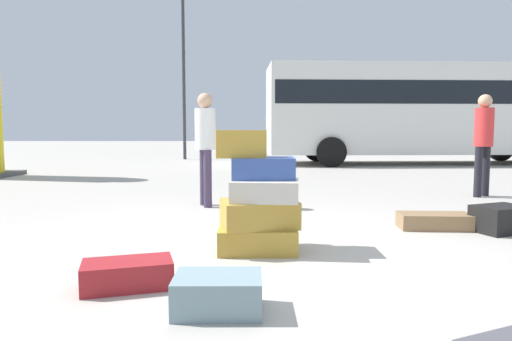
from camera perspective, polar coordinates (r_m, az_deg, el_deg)
ground_plane at (r=4.35m, az=-0.26°, el=-9.76°), size 80.00×80.00×0.00m
suitcase_tower at (r=4.20m, az=0.09°, el=-3.77°), size 0.80×0.60×1.12m
suitcase_black_right_side at (r=5.67m, az=28.20°, el=-5.37°), size 0.66×0.57×0.29m
suitcase_slate_behind_tower at (r=2.91m, az=-4.94°, el=-15.14°), size 0.54×0.38×0.23m
suitcase_brown_left_side at (r=5.55m, az=21.37°, el=-5.93°), size 0.80×0.39×0.17m
suitcase_maroon_foreground_near at (r=3.43m, az=-15.94°, el=-12.41°), size 0.69×0.49×0.19m
person_bearded_onlooker at (r=8.43m, az=26.53°, el=3.91°), size 0.31×0.30×1.70m
person_tourist_with_camera at (r=6.63m, az=-6.51°, el=3.94°), size 0.30×0.33×1.64m
parked_bus at (r=15.96m, az=20.33°, el=7.41°), size 10.36×3.06×3.15m
lamp_post at (r=17.66m, az=-9.26°, el=15.76°), size 0.36×0.36×6.83m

